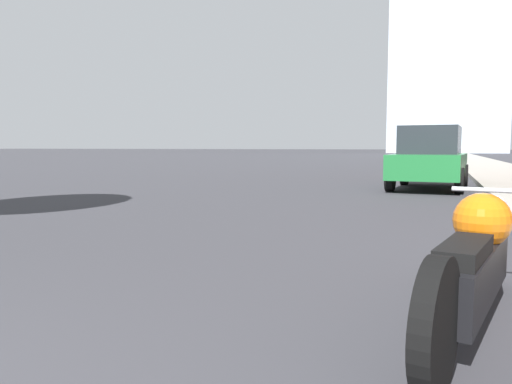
{
  "coord_description": "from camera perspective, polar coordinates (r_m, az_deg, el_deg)",
  "views": [
    {
      "loc": [
        2.72,
        0.12,
        1.15
      ],
      "look_at": [
        0.99,
        4.83,
        0.69
      ],
      "focal_mm": 35.0,
      "sensor_mm": 36.0,
      "label": 1
    }
  ],
  "objects": [
    {
      "name": "distant_tower",
      "position": [
        103.42,
        21.28,
        19.28
      ],
      "size": [
        19.63,
        19.63,
        53.71
      ],
      "color": "silver",
      "rests_on": "ground_plane"
    },
    {
      "name": "parked_car_green",
      "position": [
        14.22,
        19.24,
        3.65
      ],
      "size": [
        2.09,
        4.04,
        1.68
      ],
      "rotation": [
        0.0,
        0.0,
        -0.08
      ],
      "color": "#1E6B33",
      "rests_on": "ground_plane"
    },
    {
      "name": "motorcycle",
      "position": [
        3.5,
        23.72,
        -7.31
      ],
      "size": [
        0.82,
        2.64,
        0.84
      ],
      "rotation": [
        0.0,
        0.0,
        -0.21
      ],
      "color": "black",
      "rests_on": "ground_plane"
    },
    {
      "name": "parked_car_black",
      "position": [
        36.74,
        19.93,
        4.39
      ],
      "size": [
        2.09,
        4.68,
        1.56
      ],
      "rotation": [
        0.0,
        0.0,
        0.05
      ],
      "color": "black",
      "rests_on": "ground_plane"
    },
    {
      "name": "parked_car_white",
      "position": [
        25.2,
        20.11,
        4.16
      ],
      "size": [
        2.07,
        4.19,
        1.6
      ],
      "rotation": [
        0.0,
        0.0,
        0.1
      ],
      "color": "silver",
      "rests_on": "ground_plane"
    },
    {
      "name": "sidewalk",
      "position": [
        39.98,
        23.8,
        3.25
      ],
      "size": [
        2.94,
        240.0,
        0.15
      ],
      "color": "#9E998E",
      "rests_on": "ground_plane"
    }
  ]
}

